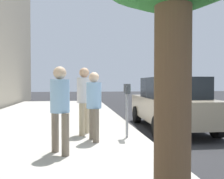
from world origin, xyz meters
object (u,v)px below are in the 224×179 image
Objects in this scene: parking_meter at (127,99)px; pedestrian_bystander at (60,102)px; parked_sedan_near at (171,103)px; parking_officer at (84,95)px; pedestrian_at_meter at (94,101)px.

parking_meter is 2.07m from pedestrian_bystander.
parking_meter is 0.32× the size of parked_sedan_near.
parking_officer is at bearing 65.06° from parking_meter.
parking_officer is (1.79, -0.54, 0.07)m from pedestrian_bystander.
parking_officer reaches higher than parking_meter.
pedestrian_bystander is at bearing 129.48° from parked_sedan_near.
parked_sedan_near reaches higher than parking_meter.
parking_officer reaches higher than pedestrian_bystander.
parked_sedan_near is (1.88, -2.75, -0.25)m from pedestrian_at_meter.
parked_sedan_near is (1.62, -1.87, -0.27)m from parking_meter.
parking_officer reaches higher than pedestrian_at_meter.
pedestrian_at_meter is at bearing 124.33° from parked_sedan_near.
parking_meter is at bearing -3.80° from parking_officer.
pedestrian_bystander is at bearing 127.84° from parking_meter.
parking_officer is (0.78, 0.22, 0.12)m from pedestrian_at_meter.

